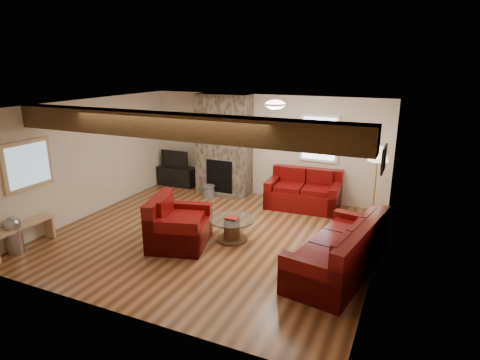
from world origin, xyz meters
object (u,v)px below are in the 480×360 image
object	(u,v)px
sofa_three	(339,247)
armchair_red	(179,222)
loveseat	(303,190)
coffee_table	(232,229)
television	(176,158)
tv_cabinet	(177,176)
floor_lamp	(378,158)

from	to	relation	value
sofa_three	armchair_red	distance (m)	2.84
loveseat	coffee_table	xyz separation A→B (m)	(-0.73, -2.27, -0.22)
armchair_red	television	distance (m)	3.78
sofa_three	loveseat	bearing A→B (deg)	-143.86
loveseat	tv_cabinet	world-z (taller)	loveseat
sofa_three	floor_lamp	size ratio (longest dim) A/B	1.41
armchair_red	tv_cabinet	bearing A→B (deg)	18.18
armchair_red	coffee_table	world-z (taller)	armchair_red
coffee_table	sofa_three	bearing A→B (deg)	-10.71
tv_cabinet	loveseat	bearing A→B (deg)	-4.74
floor_lamp	loveseat	bearing A→B (deg)	172.56
sofa_three	armchair_red	bearing A→B (deg)	-76.58
tv_cabinet	sofa_three	bearing A→B (deg)	-30.95
armchair_red	television	xyz separation A→B (m)	(-2.09, 3.14, 0.30)
tv_cabinet	television	bearing A→B (deg)	0.00
sofa_three	loveseat	xyz separation A→B (m)	(-1.31, 2.66, -0.00)
sofa_three	coffee_table	distance (m)	2.10
sofa_three	loveseat	distance (m)	2.96
armchair_red	sofa_three	bearing A→B (deg)	-101.93
armchair_red	tv_cabinet	size ratio (longest dim) A/B	1.08
armchair_red	coffee_table	distance (m)	1.00
coffee_table	loveseat	bearing A→B (deg)	72.11
armchair_red	coffee_table	bearing A→B (deg)	-69.97
floor_lamp	coffee_table	bearing A→B (deg)	-138.06
armchair_red	floor_lamp	world-z (taller)	floor_lamp
loveseat	sofa_three	bearing A→B (deg)	-66.81
sofa_three	floor_lamp	distance (m)	2.63
armchair_red	tv_cabinet	distance (m)	3.77
floor_lamp	tv_cabinet	bearing A→B (deg)	174.44
loveseat	television	world-z (taller)	television
loveseat	armchair_red	bearing A→B (deg)	-121.39
television	loveseat	bearing A→B (deg)	-4.74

